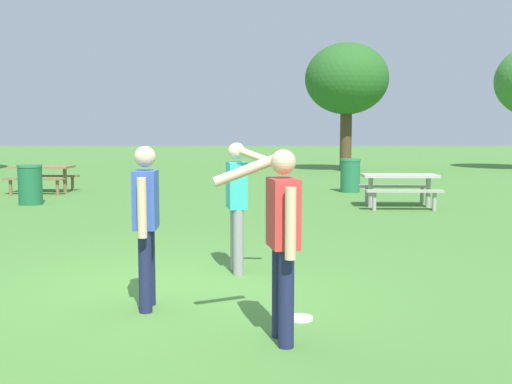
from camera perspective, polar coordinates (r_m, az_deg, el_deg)
ground_plane at (r=6.95m, az=-8.19°, el=-9.19°), size 120.00×120.00×0.00m
person_thrower at (r=7.59m, az=-1.67°, el=-0.47°), size 0.75×0.60×1.64m
person_catcher at (r=5.09m, az=2.46°, el=-3.64°), size 0.75×0.60×1.64m
person_bystander at (r=6.15m, az=-10.23°, el=-2.25°), size 0.23×0.61×1.64m
frisbee at (r=5.92m, az=4.25°, el=-11.73°), size 0.24×0.24×0.03m
picnic_table_near at (r=14.42m, az=13.38°, el=0.80°), size 1.75×1.48×0.77m
picnic_table_far at (r=18.35m, az=-19.39°, el=1.69°), size 1.78×1.52×0.77m
trash_can_beside_table at (r=15.55m, az=-20.38°, el=0.66°), size 0.59×0.59×0.96m
trash_can_further_along at (r=17.69m, az=8.89°, el=1.55°), size 0.59×0.59×0.96m
tree_broad_center at (r=26.71m, az=8.57°, el=10.38°), size 3.58×3.58×5.49m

